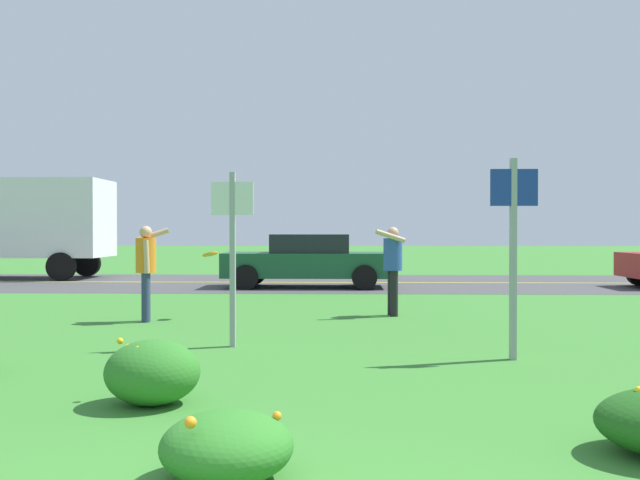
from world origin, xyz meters
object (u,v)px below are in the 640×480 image
Objects in this scene: frisbee_orange at (210,254)px; person_thrower_orange_shirt at (146,264)px; car_dark_green_center_left at (308,260)px; sign_post_near_path at (233,241)px; sign_post_by_roadside at (513,237)px; person_catcher_blue_shirt at (393,263)px; box_truck_tan at (8,223)px.

person_thrower_orange_shirt is at bearing -153.23° from frisbee_orange.
car_dark_green_center_left is at bearing 71.73° from person_thrower_orange_shirt.
frisbee_orange is (-0.87, 3.01, -0.28)m from sign_post_near_path.
sign_post_near_path is 3.16m from person_thrower_orange_shirt.
sign_post_by_roadside reaches higher than frisbee_orange.
person_catcher_blue_shirt is at bearing 55.28° from sign_post_near_path.
box_truck_tan reaches higher than person_catcher_blue_shirt.
sign_post_near_path is at bearing -73.87° from frisbee_orange.
sign_post_near_path is 1.44× the size of person_catcher_blue_shirt.
person_catcher_blue_shirt is (4.25, 0.93, -0.01)m from person_thrower_orange_shirt.
sign_post_near_path is at bearing -54.37° from box_truck_tan.
sign_post_near_path is at bearing -124.72° from person_catcher_blue_shirt.
car_dark_green_center_left is (2.40, 7.27, -0.24)m from person_thrower_orange_shirt.
box_truck_tan is (-11.76, 9.66, 0.84)m from person_catcher_blue_shirt.
car_dark_green_center_left is at bearing 86.89° from sign_post_near_path.
person_catcher_blue_shirt is 6.61m from car_dark_green_center_left.
sign_post_near_path is 9.81m from car_dark_green_center_left.
sign_post_near_path reaches higher than frisbee_orange.
person_catcher_blue_shirt is at bearing 104.79° from sign_post_by_roadside.
person_thrower_orange_shirt is (-1.87, 2.51, -0.44)m from sign_post_near_path.
sign_post_near_path is 0.52× the size of car_dark_green_center_left.
sign_post_by_roadside is at bearing -74.33° from car_dark_green_center_left.
sign_post_near_path reaches higher than person_thrower_orange_shirt.
car_dark_green_center_left is 0.67× the size of box_truck_tan.
person_thrower_orange_shirt is at bearing 126.69° from sign_post_near_path.
frisbee_orange is at bearing -49.83° from box_truck_tan.
sign_post_near_path is 3.60m from sign_post_by_roadside.
car_dark_green_center_left is 10.51m from box_truck_tan.
person_thrower_orange_shirt reaches higher than person_catcher_blue_shirt.
sign_post_by_roadside is at bearing -47.20° from box_truck_tan.
sign_post_near_path reaches higher than car_dark_green_center_left.
sign_post_near_path is 4.20m from person_catcher_blue_shirt.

